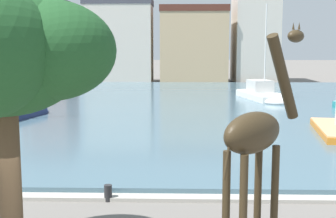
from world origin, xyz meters
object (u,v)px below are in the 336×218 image
sailboat_white (264,96)px  sailboat_orange (335,130)px  giraffe_statue (257,136)px  sailboat_navy (4,116)px  mooring_bollard (108,193)px  sailboat_yellow (28,88)px

sailboat_white → sailboat_orange: size_ratio=1.01×
giraffe_statue → sailboat_navy: 20.35m
sailboat_white → sailboat_orange: (1.06, -14.29, -0.23)m
giraffe_statue → mooring_bollard: bearing=140.6°
sailboat_yellow → sailboat_orange: sailboat_yellow is taller
sailboat_orange → sailboat_white: bearing=94.2°
sailboat_yellow → mooring_bollard: 32.87m
mooring_bollard → sailboat_orange: bearing=44.7°
giraffe_statue → sailboat_white: sailboat_white is taller
giraffe_statue → sailboat_white: bearing=79.3°
sailboat_yellow → sailboat_navy: size_ratio=1.11×
sailboat_yellow → mooring_bollard: bearing=-67.3°
giraffe_statue → sailboat_yellow: bearing=116.3°
sailboat_yellow → sailboat_orange: bearing=-41.6°
sailboat_white → sailboat_navy: bearing=-146.9°
sailboat_navy → sailboat_orange: bearing=-9.2°
sailboat_orange → mooring_bollard: 14.27m
sailboat_navy → sailboat_yellow: bearing=104.3°
sailboat_yellow → sailboat_navy: (4.42, -17.29, -0.08)m
sailboat_orange → mooring_bollard: sailboat_orange is taller
giraffe_statue → sailboat_yellow: (-16.55, 33.49, -2.02)m
sailboat_white → sailboat_orange: sailboat_white is taller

